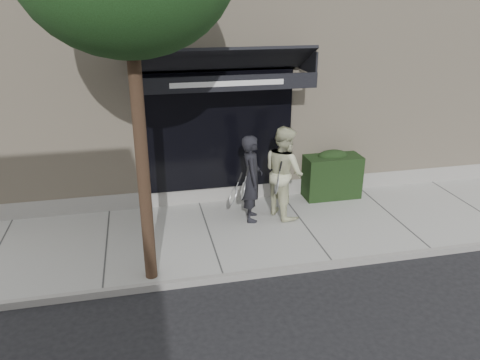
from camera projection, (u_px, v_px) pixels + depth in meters
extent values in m
plane|color=black|center=(303.00, 228.00, 9.83)|extent=(80.00, 80.00, 0.00)
cube|color=#9D9D98|center=(304.00, 226.00, 9.81)|extent=(20.00, 3.00, 0.12)
cube|color=gray|center=(333.00, 264.00, 8.40)|extent=(20.00, 0.10, 0.14)
cube|color=#C7B497|center=(249.00, 63.00, 13.34)|extent=(14.00, 7.00, 5.50)
cube|color=gray|center=(280.00, 187.00, 11.28)|extent=(14.02, 0.42, 0.50)
cube|color=black|center=(219.00, 130.00, 10.27)|extent=(3.20, 0.30, 2.60)
cube|color=gray|center=(145.00, 133.00, 10.08)|extent=(0.08, 0.40, 2.60)
cube|color=gray|center=(286.00, 124.00, 10.72)|extent=(0.08, 0.40, 2.60)
cube|color=gray|center=(217.00, 67.00, 9.91)|extent=(3.36, 0.40, 0.12)
cube|color=black|center=(222.00, 59.00, 9.17)|extent=(3.60, 1.03, 0.55)
cube|color=black|center=(228.00, 83.00, 8.87)|extent=(3.60, 0.05, 0.30)
cube|color=white|center=(228.00, 84.00, 8.84)|extent=(2.20, 0.01, 0.10)
cube|color=black|center=(130.00, 66.00, 8.85)|extent=(0.04, 1.00, 0.45)
cube|color=black|center=(308.00, 61.00, 9.56)|extent=(0.04, 1.00, 0.45)
cube|color=black|center=(331.00, 176.00, 10.96)|extent=(1.30, 0.70, 1.00)
ellipsoid|color=black|center=(333.00, 156.00, 10.77)|extent=(0.71, 0.38, 0.27)
cylinder|color=black|center=(141.00, 149.00, 7.12)|extent=(0.20, 0.20, 4.80)
imported|color=black|center=(252.00, 178.00, 9.66)|extent=(0.55, 0.74, 1.85)
torus|color=silver|center=(243.00, 191.00, 9.37)|extent=(0.12, 0.31, 0.30)
cylinder|color=silver|center=(243.00, 191.00, 9.37)|extent=(0.09, 0.28, 0.26)
cylinder|color=silver|center=(243.00, 191.00, 9.37)|extent=(0.18, 0.04, 0.06)
cylinder|color=black|center=(243.00, 191.00, 9.37)|extent=(0.20, 0.05, 0.07)
torus|color=silver|center=(233.00, 196.00, 9.26)|extent=(0.14, 0.31, 0.29)
cylinder|color=silver|center=(233.00, 196.00, 9.26)|extent=(0.11, 0.27, 0.25)
cylinder|color=silver|center=(233.00, 196.00, 9.26)|extent=(0.18, 0.03, 0.08)
cylinder|color=black|center=(233.00, 196.00, 9.26)|extent=(0.20, 0.04, 0.10)
imported|color=beige|center=(284.00, 172.00, 9.84)|extent=(1.01, 1.14, 1.97)
torus|color=silver|center=(277.00, 186.00, 9.51)|extent=(0.12, 0.31, 0.30)
cylinder|color=silver|center=(277.00, 186.00, 9.51)|extent=(0.09, 0.27, 0.27)
cylinder|color=silver|center=(277.00, 186.00, 9.51)|extent=(0.18, 0.05, 0.05)
cylinder|color=black|center=(277.00, 186.00, 9.51)|extent=(0.21, 0.07, 0.06)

